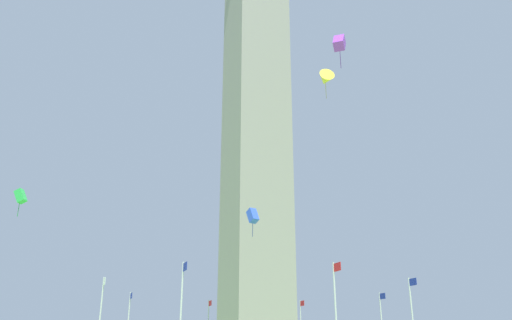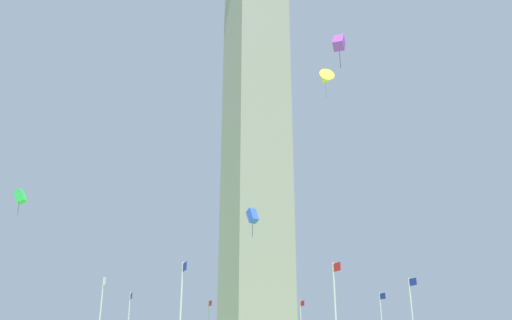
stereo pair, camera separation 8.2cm
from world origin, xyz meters
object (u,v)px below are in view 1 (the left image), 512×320
at_px(obelisk_monument, 256,117).
at_px(flagpole_n, 336,317).
at_px(kite_blue_box, 253,216).
at_px(kite_yellow_delta, 325,79).
at_px(kite_green_box, 21,196).
at_px(flagpole_nw, 181,317).
at_px(kite_purple_box, 339,43).

distance_m(obelisk_monument, flagpole_n, 27.75).
height_order(kite_blue_box, kite_yellow_delta, kite_yellow_delta).
bearing_deg(kite_green_box, kite_yellow_delta, 89.41).
height_order(obelisk_monument, flagpole_nw, obelisk_monument).
relative_size(flagpole_n, kite_blue_box, 3.64).
bearing_deg(flagpole_n, obelisk_monument, 180.00).
bearing_deg(flagpole_nw, kite_purple_box, 38.99).
bearing_deg(flagpole_n, kite_green_box, -104.32).
bearing_deg(kite_blue_box, obelisk_monument, 155.36).
bearing_deg(kite_green_box, flagpole_n, 75.68).
xyz_separation_m(flagpole_n, kite_purple_box, (6.09, -2.22, 19.72)).
xyz_separation_m(obelisk_monument, kite_green_box, (9.39, -22.99, -14.86)).
bearing_deg(kite_blue_box, kite_yellow_delta, 96.50).
bearing_deg(kite_blue_box, flagpole_nw, -88.29).
bearing_deg(kite_green_box, kite_purple_box, 60.07).
xyz_separation_m(flagpole_nw, kite_green_box, (-1.41, -12.24, 8.31)).
distance_m(flagpole_n, kite_purple_box, 20.76).
relative_size(kite_purple_box, kite_blue_box, 1.23).
xyz_separation_m(flagpole_nw, kite_purple_box, (10.54, 8.53, 19.72)).
bearing_deg(flagpole_n, kite_yellow_delta, 147.27).
distance_m(obelisk_monument, kite_green_box, 28.94).
xyz_separation_m(flagpole_n, kite_yellow_delta, (-5.59, 3.60, 23.92)).
bearing_deg(kite_yellow_delta, kite_blue_box, -83.50).
bearing_deg(flagpole_nw, flagpole_n, 67.50).
bearing_deg(obelisk_monument, kite_blue_box, -24.64).
bearing_deg(flagpole_n, kite_blue_box, -133.51).
bearing_deg(kite_green_box, kite_blue_box, 86.09).
bearing_deg(kite_yellow_delta, kite_purple_box, -26.45).
bearing_deg(kite_green_box, flagpole_nw, 83.41).
relative_size(flagpole_nw, kite_blue_box, 3.64).
relative_size(obelisk_monument, kite_blue_box, 22.70).
height_order(flagpole_n, kite_purple_box, kite_purple_box).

